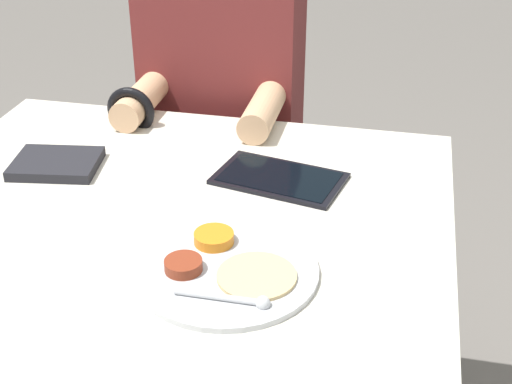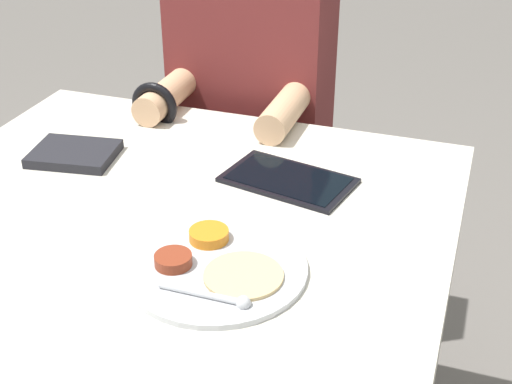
% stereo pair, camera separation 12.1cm
% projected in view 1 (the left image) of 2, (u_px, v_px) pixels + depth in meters
% --- Properties ---
extents(thali_tray, '(0.29, 0.29, 0.03)m').
position_uv_depth(thali_tray, '(226.00, 269.00, 1.11)').
color(thali_tray, '#B7BABF').
rests_on(thali_tray, dining_table).
extents(red_notebook, '(0.18, 0.15, 0.02)m').
position_uv_depth(red_notebook, '(56.00, 164.00, 1.41)').
color(red_notebook, silver).
rests_on(red_notebook, dining_table).
extents(tablet_device, '(0.27, 0.19, 0.01)m').
position_uv_depth(tablet_device, '(279.00, 178.00, 1.37)').
color(tablet_device, black).
rests_on(tablet_device, dining_table).
extents(person_diner, '(0.39, 0.41, 1.26)m').
position_uv_depth(person_diner, '(224.00, 154.00, 1.87)').
color(person_diner, black).
rests_on(person_diner, ground_plane).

